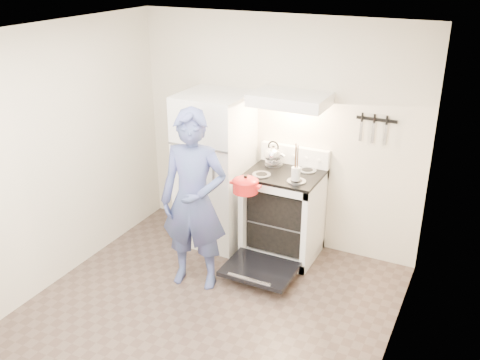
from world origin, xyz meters
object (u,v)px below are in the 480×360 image
at_px(stove_body, 283,215).
at_px(tea_kettle, 273,154).
at_px(refrigerator, 215,170).
at_px(dutch_oven, 245,186).
at_px(person, 194,201).

height_order(stove_body, tea_kettle, tea_kettle).
relative_size(refrigerator, tea_kettle, 6.15).
bearing_deg(dutch_oven, tea_kettle, 89.31).
relative_size(tea_kettle, person, 0.16).
height_order(refrigerator, stove_body, refrigerator).
height_order(tea_kettle, person, person).
height_order(refrigerator, person, person).
height_order(person, dutch_oven, person).
distance_m(tea_kettle, person, 1.11).
height_order(stove_body, dutch_oven, dutch_oven).
height_order(refrigerator, tea_kettle, refrigerator).
bearing_deg(tea_kettle, dutch_oven, -90.69).
bearing_deg(refrigerator, dutch_oven, -39.21).
distance_m(stove_body, person, 1.14).
xyz_separation_m(refrigerator, person, (0.25, -0.87, 0.04)).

